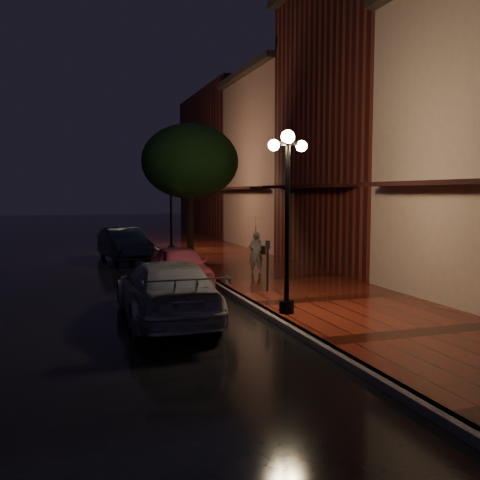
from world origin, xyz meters
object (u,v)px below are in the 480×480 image
object	(u,v)px
pink_car	(180,266)
navy_car	(124,244)
silver_car	(166,291)
woman_with_umbrella	(256,235)
street_tree	(190,164)
parking_meter	(268,260)
streetlamp_near	(287,210)
streetlamp_far	(171,201)

from	to	relation	value
pink_car	navy_car	bearing A→B (deg)	97.01
silver_car	woman_with_umbrella	xyz separation A→B (m)	(4.20, 5.32, 0.80)
street_tree	parking_meter	world-z (taller)	street_tree
street_tree	pink_car	xyz separation A→B (m)	(-1.67, -5.57, -3.60)
streetlamp_near	streetlamp_far	world-z (taller)	same
street_tree	navy_car	distance (m)	4.70
silver_car	streetlamp_far	bearing A→B (deg)	-101.02
pink_car	parking_meter	world-z (taller)	parking_meter
navy_car	streetlamp_far	bearing A→B (deg)	22.52
street_tree	navy_car	bearing A→B (deg)	149.05
streetlamp_near	parking_meter	world-z (taller)	streetlamp_near
street_tree	pink_car	distance (m)	6.84
streetlamp_near	pink_car	distance (m)	5.93
pink_car	parking_meter	xyz separation A→B (m)	(2.06, -2.53, 0.40)
streetlamp_far	silver_car	bearing A→B (deg)	-101.71
pink_car	woman_with_umbrella	xyz separation A→B (m)	(2.86, 0.65, 0.87)
streetlamp_far	navy_car	bearing A→B (deg)	-149.71
pink_car	navy_car	size ratio (longest dim) A/B	0.86
streetlamp_near	parking_meter	xyz separation A→B (m)	(0.65, 2.90, -1.56)
street_tree	streetlamp_near	bearing A→B (deg)	-91.35
pink_car	streetlamp_near	bearing A→B (deg)	-76.42
street_tree	silver_car	xyz separation A→B (m)	(-3.01, -10.24, -3.53)
navy_car	silver_car	distance (m)	11.84
streetlamp_far	street_tree	size ratio (longest dim) A/B	0.74
streetlamp_far	parking_meter	world-z (taller)	streetlamp_far
pink_car	silver_car	world-z (taller)	silver_car
streetlamp_near	street_tree	size ratio (longest dim) A/B	0.74
streetlamp_near	parking_meter	size ratio (longest dim) A/B	2.93
street_tree	pink_car	world-z (taller)	street_tree
silver_car	parking_meter	bearing A→B (deg)	-147.05
pink_car	silver_car	distance (m)	4.86
pink_car	street_tree	bearing A→B (deg)	72.39
woman_with_umbrella	silver_car	bearing A→B (deg)	58.44
silver_car	street_tree	bearing A→B (deg)	-105.67
street_tree	navy_car	world-z (taller)	street_tree
woman_with_umbrella	parking_meter	distance (m)	3.31
pink_car	silver_car	size ratio (longest dim) A/B	0.77
street_tree	woman_with_umbrella	distance (m)	5.75
silver_car	woman_with_umbrella	world-z (taller)	woman_with_umbrella
navy_car	parking_meter	size ratio (longest dim) A/B	3.00
street_tree	pink_car	size ratio (longest dim) A/B	1.53
streetlamp_near	parking_meter	distance (m)	3.35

